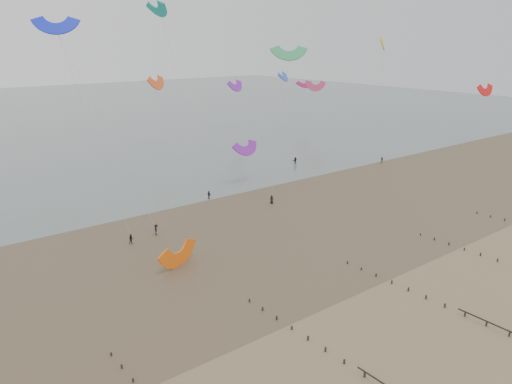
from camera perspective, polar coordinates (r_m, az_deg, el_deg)
ground at (r=65.41m, az=15.99°, el=-12.35°), size 500.00×500.00×0.00m
sea_and_shore at (r=85.49m, az=-4.58°, el=-4.58°), size 500.00×665.00×0.03m
kitesurfers at (r=103.07m, az=-2.90°, el=-0.25°), size 126.27×24.55×1.87m
grounded_kite at (r=73.90m, az=-8.76°, el=-8.32°), size 8.11×7.23×3.69m
kites_airborne at (r=126.42m, az=-20.88°, el=11.27°), size 232.34×121.37×35.54m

